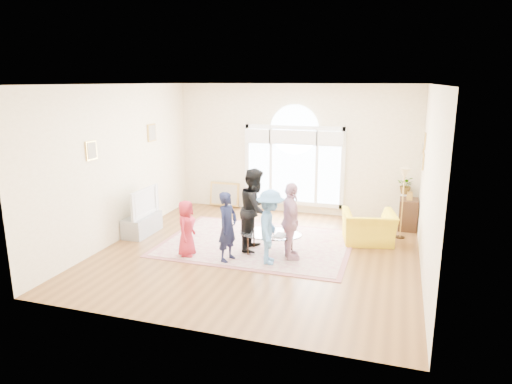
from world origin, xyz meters
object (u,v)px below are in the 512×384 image
(television, at_px, (141,202))
(armchair, at_px, (369,228))
(tv_console, at_px, (142,225))
(coffee_table, at_px, (270,234))
(area_rug, at_px, (257,243))

(television, distance_m, armchair, 4.84)
(tv_console, xyz_separation_m, television, (0.01, 0.00, 0.51))
(television, distance_m, coffee_table, 3.01)
(coffee_table, bearing_deg, tv_console, 171.82)
(area_rug, bearing_deg, tv_console, -176.18)
(area_rug, distance_m, armchair, 2.31)
(coffee_table, bearing_deg, armchair, 31.15)
(tv_console, height_order, coffee_table, coffee_table)
(tv_console, bearing_deg, armchair, 10.65)
(armchair, bearing_deg, television, -1.56)
(coffee_table, relative_size, armchair, 1.21)
(tv_console, bearing_deg, coffee_table, -5.48)
(coffee_table, height_order, armchair, armchair)
(television, bearing_deg, area_rug, 3.83)
(coffee_table, bearing_deg, area_rug, 129.36)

